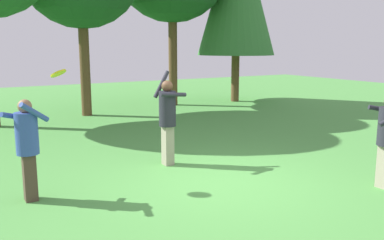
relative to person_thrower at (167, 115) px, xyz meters
name	(u,v)px	position (x,y,z in m)	size (l,w,h in m)	color
ground_plane	(220,183)	(0.29, -1.48, -1.03)	(40.00, 40.00, 0.00)	#4C9342
person_thrower	(167,115)	(0.00, 0.00, 0.00)	(0.60, 0.54, 1.90)	gray
person_catcher	(27,141)	(-2.76, -0.67, -0.08)	(0.71, 0.69, 1.60)	#4C382D
frisbee	(58,73)	(-2.15, -0.29, 0.92)	(0.37, 0.37, 0.15)	yellow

